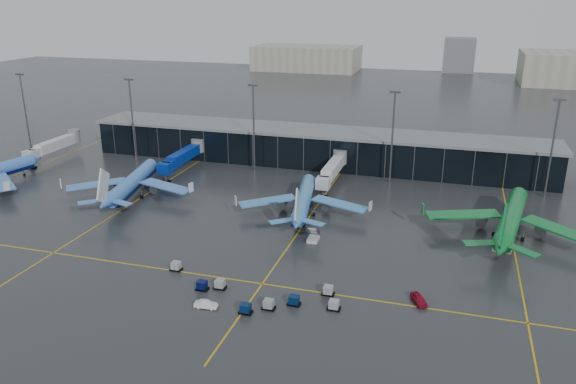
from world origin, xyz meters
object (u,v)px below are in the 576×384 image
(airliner_aer_lingus, at_px, (513,207))
(airliner_klm_near, at_px, (304,190))
(airliner_arkefly, at_px, (132,173))
(baggage_carts, at_px, (257,293))
(service_van_red, at_px, (419,299))
(service_van_white, at_px, (206,304))
(mobile_airstair, at_px, (313,238))

(airliner_aer_lingus, bearing_deg, airliner_klm_near, -169.97)
(airliner_arkefly, height_order, baggage_carts, airliner_arkefly)
(airliner_klm_near, xyz_separation_m, airliner_aer_lingus, (46.37, 0.10, 0.86))
(service_van_red, xyz_separation_m, service_van_white, (-34.07, -11.82, -0.10))
(airliner_aer_lingus, relative_size, service_van_white, 10.80)
(airliner_arkefly, distance_m, mobile_airstair, 53.99)
(airliner_arkefly, height_order, airliner_aer_lingus, airliner_aer_lingus)
(service_van_red, distance_m, service_van_white, 36.07)
(airliner_arkefly, bearing_deg, baggage_carts, -51.14)
(baggage_carts, bearing_deg, mobile_airstair, 81.82)
(service_van_red, bearing_deg, baggage_carts, 165.19)
(mobile_airstair, distance_m, service_van_red, 30.49)
(airliner_aer_lingus, bearing_deg, mobile_airstair, -149.30)
(airliner_klm_near, bearing_deg, baggage_carts, -96.36)
(airliner_klm_near, xyz_separation_m, baggage_carts, (2.54, -40.59, -4.95))
(airliner_arkefly, relative_size, airliner_klm_near, 1.07)
(service_van_red, bearing_deg, airliner_aer_lingus, 37.08)
(baggage_carts, xyz_separation_m, service_van_red, (27.12, 5.97, -0.01))
(airliner_aer_lingus, distance_m, baggage_carts, 60.09)
(baggage_carts, relative_size, service_van_white, 8.59)
(airliner_klm_near, height_order, service_van_red, airliner_klm_near)
(airliner_klm_near, height_order, mobile_airstair, airliner_klm_near)
(airliner_klm_near, distance_m, airliner_aer_lingus, 46.37)
(airliner_klm_near, height_order, service_van_white, airliner_klm_near)
(airliner_arkefly, relative_size, service_van_white, 10.06)
(airliner_aer_lingus, bearing_deg, service_van_white, -127.59)
(baggage_carts, relative_size, service_van_red, 7.75)
(service_van_red, bearing_deg, airliner_arkefly, 128.73)
(airliner_arkefly, height_order, service_van_white, airliner_arkefly)
(baggage_carts, bearing_deg, airliner_arkefly, 140.61)
(mobile_airstair, bearing_deg, airliner_arkefly, 163.80)
(airliner_arkefly, distance_m, service_van_red, 82.62)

